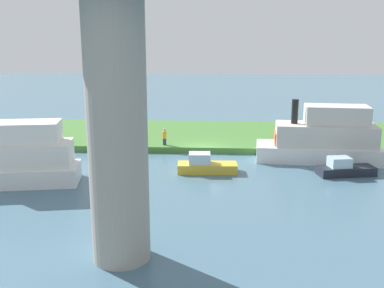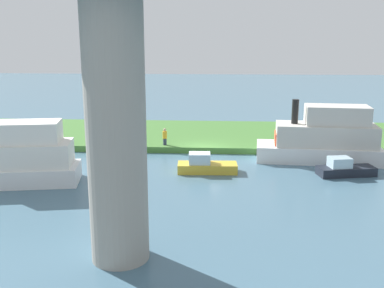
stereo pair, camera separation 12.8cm
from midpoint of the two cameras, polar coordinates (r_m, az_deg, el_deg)
The scene contains 9 objects.
ground_plane at distance 36.27m, azimuth 1.46°, elevation -1.26°, with size 160.00×160.00×0.00m, color #476B7F.
grassy_bank at distance 42.04m, azimuth 1.72°, elevation 1.15°, with size 80.00×12.00×0.50m, color #427533.
bridge_pylon at distance 18.21m, azimuth -9.66°, elevation 1.29°, with size 2.43×2.43×10.85m, color #9E998E.
person_on_bank at distance 37.04m, azimuth -3.61°, elevation 0.94°, with size 0.47×0.47×1.39m.
mooring_post at distance 38.72m, azimuth -9.62°, elevation 0.81°, with size 0.20×0.20×0.72m, color brown.
houseboat_blue at distance 30.69m, azimuth -21.86°, elevation -1.81°, with size 9.02×4.30×4.42m.
motorboat_red at distance 32.30m, azimuth 18.68°, elevation -2.99°, with size 4.04×2.07×1.28m.
skiff_small at distance 35.20m, azimuth 16.15°, elevation 0.66°, with size 9.36×3.81×4.67m.
motorboat_white at distance 31.27m, azimuth 1.60°, elevation -2.73°, with size 4.17×1.64×1.37m.
Camera 1 is at (-0.99, 35.07, 9.19)m, focal length 41.99 mm.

